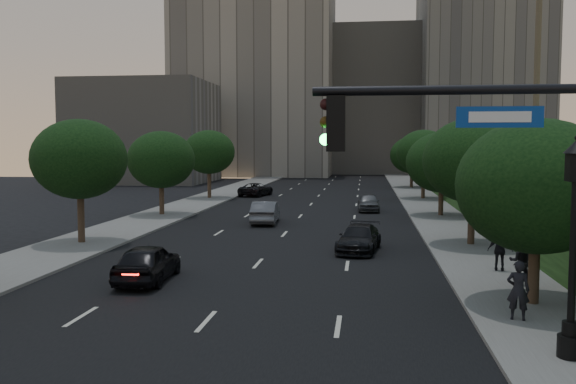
# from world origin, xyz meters

# --- Properties ---
(road_surface) EXTENTS (16.00, 140.00, 0.02)m
(road_surface) POSITION_xyz_m (0.00, 30.00, 0.01)
(road_surface) COLOR black
(road_surface) RESTS_ON ground
(sidewalk_right) EXTENTS (4.50, 140.00, 0.15)m
(sidewalk_right) POSITION_xyz_m (10.25, 30.00, 0.07)
(sidewalk_right) COLOR slate
(sidewalk_right) RESTS_ON ground
(sidewalk_left) EXTENTS (4.50, 140.00, 0.15)m
(sidewalk_left) POSITION_xyz_m (-10.25, 30.00, 0.07)
(sidewalk_left) COLOR slate
(sidewalk_left) RESTS_ON ground
(parapet_wall) EXTENTS (0.35, 90.00, 0.70)m
(parapet_wall) POSITION_xyz_m (13.50, 28.00, 4.35)
(parapet_wall) COLOR slate
(parapet_wall) RESTS_ON embankment
(office_block_left) EXTENTS (26.00, 20.00, 32.00)m
(office_block_left) POSITION_xyz_m (-14.00, 92.00, 16.00)
(office_block_left) COLOR gray
(office_block_left) RESTS_ON ground
(office_block_mid) EXTENTS (22.00, 18.00, 26.00)m
(office_block_mid) POSITION_xyz_m (6.00, 102.00, 13.00)
(office_block_mid) COLOR gray
(office_block_mid) RESTS_ON ground
(office_block_right) EXTENTS (20.00, 22.00, 36.00)m
(office_block_right) POSITION_xyz_m (24.00, 96.00, 18.00)
(office_block_right) COLOR slate
(office_block_right) RESTS_ON ground
(office_block_filler) EXTENTS (18.00, 16.00, 14.00)m
(office_block_filler) POSITION_xyz_m (-26.00, 70.00, 7.00)
(office_block_filler) COLOR gray
(office_block_filler) RESTS_ON ground
(tree_right_a) EXTENTS (5.20, 5.20, 6.24)m
(tree_right_a) POSITION_xyz_m (10.30, 8.00, 4.02)
(tree_right_a) COLOR #38281C
(tree_right_a) RESTS_ON ground
(tree_right_b) EXTENTS (5.20, 5.20, 6.74)m
(tree_right_b) POSITION_xyz_m (10.30, 20.00, 4.52)
(tree_right_b) COLOR #38281C
(tree_right_b) RESTS_ON ground
(tree_right_c) EXTENTS (5.20, 5.20, 6.24)m
(tree_right_c) POSITION_xyz_m (10.30, 33.00, 4.02)
(tree_right_c) COLOR #38281C
(tree_right_c) RESTS_ON ground
(tree_right_d) EXTENTS (5.20, 5.20, 6.74)m
(tree_right_d) POSITION_xyz_m (10.30, 47.00, 4.52)
(tree_right_d) COLOR #38281C
(tree_right_d) RESTS_ON ground
(tree_right_e) EXTENTS (5.20, 5.20, 6.24)m
(tree_right_e) POSITION_xyz_m (10.30, 62.00, 4.02)
(tree_right_e) COLOR #38281C
(tree_right_e) RESTS_ON ground
(tree_left_b) EXTENTS (5.00, 5.00, 6.71)m
(tree_left_b) POSITION_xyz_m (-10.30, 18.00, 4.58)
(tree_left_b) COLOR #38281C
(tree_left_b) RESTS_ON ground
(tree_left_c) EXTENTS (5.00, 5.00, 6.34)m
(tree_left_c) POSITION_xyz_m (-10.30, 31.00, 4.21)
(tree_left_c) COLOR #38281C
(tree_left_c) RESTS_ON ground
(tree_left_d) EXTENTS (5.00, 5.00, 6.71)m
(tree_left_d) POSITION_xyz_m (-10.30, 45.00, 4.58)
(tree_left_d) COLOR #38281C
(tree_left_d) RESTS_ON ground
(traffic_signal_mast) EXTENTS (5.68, 0.56, 7.00)m
(traffic_signal_mast) POSITION_xyz_m (8.15, -2.16, 3.67)
(traffic_signal_mast) COLOR black
(traffic_signal_mast) RESTS_ON ground
(street_lamp) EXTENTS (0.64, 0.64, 5.62)m
(street_lamp) POSITION_xyz_m (9.79, 2.75, 2.63)
(street_lamp) COLOR black
(street_lamp) RESTS_ON ground
(sedan_near_left) EXTENTS (2.01, 4.52, 1.51)m
(sedan_near_left) POSITION_xyz_m (-3.68, 10.02, 0.76)
(sedan_near_left) COLOR black
(sedan_near_left) RESTS_ON ground
(sedan_mid_left) EXTENTS (1.90, 4.72, 1.53)m
(sedan_mid_left) POSITION_xyz_m (-1.94, 27.80, 0.76)
(sedan_mid_left) COLOR #53555A
(sedan_mid_left) RESTS_ON ground
(sedan_far_left) EXTENTS (3.33, 5.27, 1.36)m
(sedan_far_left) POSITION_xyz_m (-6.40, 48.98, 0.68)
(sedan_far_left) COLOR black
(sedan_far_left) RESTS_ON ground
(sedan_near_right) EXTENTS (2.47, 4.77, 1.32)m
(sedan_near_right) POSITION_xyz_m (4.48, 17.76, 0.66)
(sedan_near_right) COLOR black
(sedan_near_right) RESTS_ON ground
(sedan_far_right) EXTENTS (1.77, 4.21, 1.42)m
(sedan_far_right) POSITION_xyz_m (5.04, 36.21, 0.71)
(sedan_far_right) COLOR #4C4F53
(sedan_far_right) RESTS_ON ground
(pedestrian_a) EXTENTS (0.74, 0.58, 1.80)m
(pedestrian_a) POSITION_xyz_m (9.31, 5.93, 1.05)
(pedestrian_a) COLOR black
(pedestrian_a) RESTS_ON sidewalk_right
(pedestrian_b) EXTENTS (0.95, 0.80, 1.72)m
(pedestrian_b) POSITION_xyz_m (10.56, 10.78, 1.01)
(pedestrian_b) COLOR black
(pedestrian_b) RESTS_ON sidewalk_right
(pedestrian_c) EXTENTS (1.06, 0.62, 1.70)m
(pedestrian_c) POSITION_xyz_m (10.33, 13.18, 1.00)
(pedestrian_c) COLOR black
(pedestrian_c) RESTS_ON sidewalk_right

